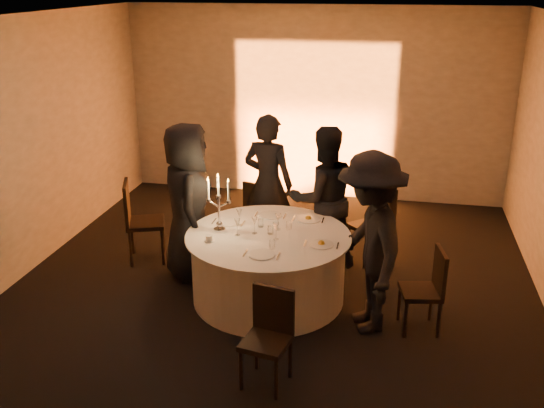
% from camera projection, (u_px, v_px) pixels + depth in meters
% --- Properties ---
extents(floor, '(7.00, 7.00, 0.00)m').
position_uv_depth(floor, '(268.00, 297.00, 6.82)').
color(floor, black).
rests_on(floor, ground).
extents(ceiling, '(7.00, 7.00, 0.00)m').
position_uv_depth(ceiling, '(268.00, 20.00, 5.76)').
color(ceiling, silver).
rests_on(ceiling, wall_back).
extents(wall_back, '(7.00, 0.00, 7.00)m').
position_uv_depth(wall_back, '(314.00, 104.00, 9.50)').
color(wall_back, '#9E9993').
rests_on(wall_back, floor).
extents(wall_front, '(7.00, 0.00, 7.00)m').
position_uv_depth(wall_front, '(126.00, 373.00, 3.09)').
color(wall_front, '#9E9993').
rests_on(wall_front, floor).
extents(wall_left, '(0.00, 7.00, 7.00)m').
position_uv_depth(wall_left, '(9.00, 154.00, 6.86)').
color(wall_left, '#9E9993').
rests_on(wall_left, floor).
extents(uplighter_fixture, '(0.25, 0.12, 0.10)m').
position_uv_depth(uplighter_fixture, '(310.00, 197.00, 9.74)').
color(uplighter_fixture, black).
rests_on(uplighter_fixture, floor).
extents(banquet_table, '(1.80, 1.80, 0.77)m').
position_uv_depth(banquet_table, '(268.00, 267.00, 6.69)').
color(banquet_table, black).
rests_on(banquet_table, floor).
extents(chair_left, '(0.59, 0.59, 1.04)m').
position_uv_depth(chair_left, '(138.00, 217.00, 7.52)').
color(chair_left, black).
rests_on(chair_left, floor).
extents(chair_back_left, '(0.46, 0.46, 0.85)m').
position_uv_depth(chair_back_left, '(259.00, 208.00, 8.12)').
color(chair_back_left, black).
rests_on(chair_back_left, floor).
extents(chair_back_right, '(0.61, 0.61, 0.98)m').
position_uv_depth(chair_back_right, '(375.00, 223.00, 7.42)').
color(chair_back_right, black).
rests_on(chair_back_right, floor).
extents(chair_right, '(0.45, 0.45, 0.88)m').
position_uv_depth(chair_right, '(428.00, 286.00, 6.05)').
color(chair_right, black).
rests_on(chair_right, floor).
extents(chair_front, '(0.45, 0.45, 0.88)m').
position_uv_depth(chair_front, '(269.00, 331.00, 5.28)').
color(chair_front, black).
rests_on(chair_front, floor).
extents(guest_left, '(0.87, 1.06, 1.87)m').
position_uv_depth(guest_left, '(188.00, 202.00, 7.03)').
color(guest_left, black).
rests_on(guest_left, floor).
extents(guest_back_left, '(0.74, 0.56, 1.81)m').
position_uv_depth(guest_back_left, '(268.00, 184.00, 7.74)').
color(guest_back_left, black).
rests_on(guest_back_left, floor).
extents(guest_back_right, '(1.07, 0.99, 1.77)m').
position_uv_depth(guest_back_right, '(323.00, 198.00, 7.29)').
color(guest_back_right, black).
rests_on(guest_back_right, floor).
extents(guest_right, '(1.04, 1.36, 1.86)m').
position_uv_depth(guest_right, '(370.00, 243.00, 5.95)').
color(guest_right, black).
rests_on(guest_right, floor).
extents(plate_left, '(0.36, 0.25, 0.01)m').
position_uv_depth(plate_left, '(228.00, 222.00, 6.86)').
color(plate_left, white).
rests_on(plate_left, banquet_table).
extents(plate_back_left, '(0.35, 0.27, 0.01)m').
position_uv_depth(plate_back_left, '(270.00, 215.00, 7.06)').
color(plate_back_left, white).
rests_on(plate_back_left, banquet_table).
extents(plate_back_right, '(0.35, 0.29, 0.08)m').
position_uv_depth(plate_back_right, '(308.00, 218.00, 6.94)').
color(plate_back_right, white).
rests_on(plate_back_right, banquet_table).
extents(plate_right, '(0.36, 0.26, 0.08)m').
position_uv_depth(plate_right, '(321.00, 243.00, 6.29)').
color(plate_right, white).
rests_on(plate_right, banquet_table).
extents(plate_front, '(0.36, 0.27, 0.01)m').
position_uv_depth(plate_front, '(262.00, 255.00, 6.07)').
color(plate_front, white).
rests_on(plate_front, banquet_table).
extents(coffee_cup, '(0.11, 0.11, 0.07)m').
position_uv_depth(coffee_cup, '(209.00, 239.00, 6.38)').
color(coffee_cup, white).
rests_on(coffee_cup, banquet_table).
extents(candelabra, '(0.28, 0.13, 0.66)m').
position_uv_depth(candelabra, '(219.00, 211.00, 6.58)').
color(candelabra, silver).
rests_on(candelabra, banquet_table).
extents(wine_glass_a, '(0.07, 0.07, 0.19)m').
position_uv_depth(wine_glass_a, '(278.00, 218.00, 6.63)').
color(wine_glass_a, silver).
rests_on(wine_glass_a, banquet_table).
extents(wine_glass_b, '(0.07, 0.07, 0.19)m').
position_uv_depth(wine_glass_b, '(255.00, 222.00, 6.53)').
color(wine_glass_b, silver).
rests_on(wine_glass_b, banquet_table).
extents(wine_glass_c, '(0.07, 0.07, 0.19)m').
position_uv_depth(wine_glass_c, '(237.00, 223.00, 6.48)').
color(wine_glass_c, silver).
rests_on(wine_glass_c, banquet_table).
extents(wine_glass_d, '(0.07, 0.07, 0.19)m').
position_uv_depth(wine_glass_d, '(276.00, 228.00, 6.38)').
color(wine_glass_d, silver).
rests_on(wine_glass_d, banquet_table).
extents(wine_glass_e, '(0.07, 0.07, 0.19)m').
position_uv_depth(wine_glass_e, '(239.00, 214.00, 6.75)').
color(wine_glass_e, silver).
rests_on(wine_glass_e, banquet_table).
extents(tumbler_a, '(0.07, 0.07, 0.09)m').
position_uv_depth(tumbler_a, '(270.00, 230.00, 6.55)').
color(tumbler_a, silver).
rests_on(tumbler_a, banquet_table).
extents(tumbler_b, '(0.07, 0.07, 0.09)m').
position_uv_depth(tumbler_b, '(289.00, 225.00, 6.68)').
color(tumbler_b, silver).
rests_on(tumbler_b, banquet_table).
extents(tumbler_c, '(0.07, 0.07, 0.09)m').
position_uv_depth(tumbler_c, '(272.00, 245.00, 6.20)').
color(tumbler_c, silver).
rests_on(tumbler_c, banquet_table).
extents(tumbler_d, '(0.07, 0.07, 0.09)m').
position_uv_depth(tumbler_d, '(261.00, 223.00, 6.74)').
color(tumbler_d, silver).
rests_on(tumbler_d, banquet_table).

